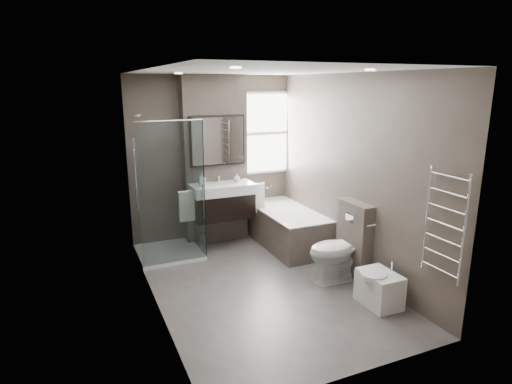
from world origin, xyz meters
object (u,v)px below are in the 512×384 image
bathtub (286,226)px  toilet (340,250)px  bidet (379,288)px  vanity (223,201)px

bathtub → toilet: size_ratio=1.94×
bathtub → bidet: bathtub is taller
vanity → bidet: size_ratio=1.88×
toilet → bidet: (0.04, -0.72, -0.21)m
bathtub → toilet: 1.39m
toilet → bidet: size_ratio=1.63×
toilet → bidet: toilet is taller
bathtub → bidet: size_ratio=3.16×
toilet → bidet: bearing=6.8°
bathtub → bidet: bearing=-87.6°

